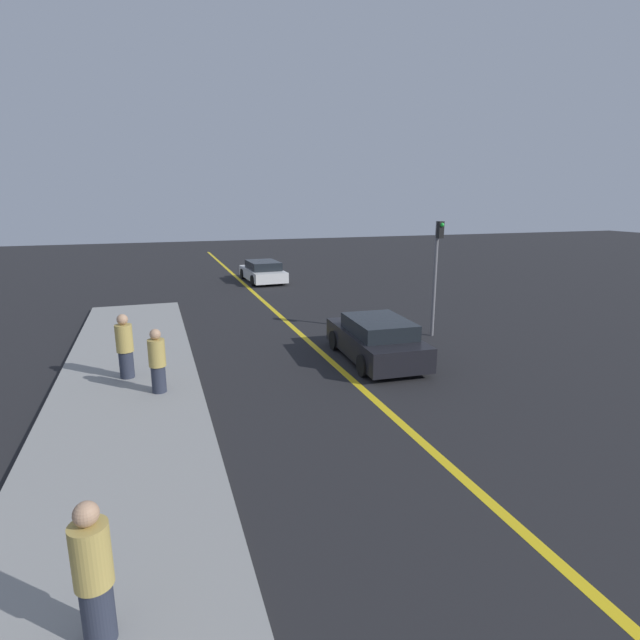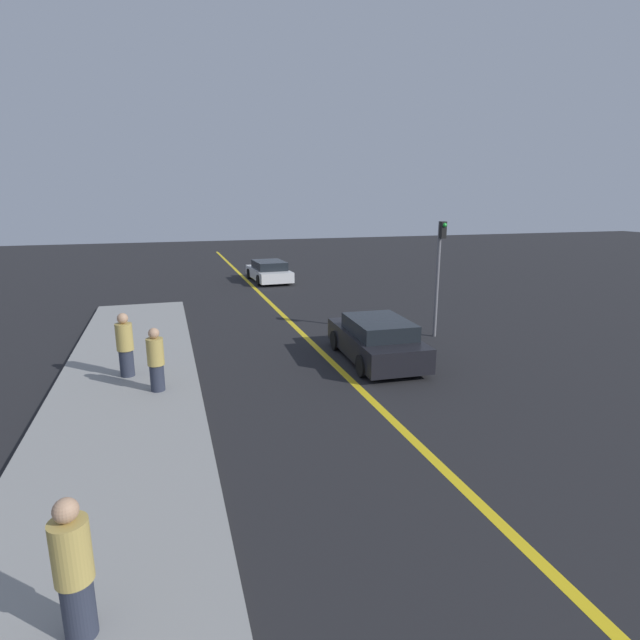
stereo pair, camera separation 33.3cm
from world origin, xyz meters
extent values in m
cube|color=gold|center=(0.00, 18.00, 0.00)|extent=(0.20, 60.00, 0.01)
cube|color=gray|center=(-5.60, 12.65, 0.07)|extent=(3.49, 25.29, 0.13)
cube|color=black|center=(1.31, 15.41, 0.51)|extent=(1.97, 4.18, 0.68)
cube|color=black|center=(1.31, 15.21, 1.06)|extent=(1.68, 2.32, 0.44)
cylinder|color=black|center=(0.52, 16.72, 0.30)|extent=(0.25, 0.62, 0.61)
cylinder|color=black|center=(2.22, 16.64, 0.30)|extent=(0.25, 0.62, 0.61)
cylinder|color=black|center=(0.40, 14.18, 0.30)|extent=(0.25, 0.62, 0.61)
cylinder|color=black|center=(2.10, 14.10, 0.30)|extent=(0.25, 0.62, 0.61)
cube|color=silver|center=(1.19, 30.56, 0.45)|extent=(2.00, 4.29, 0.57)
cube|color=black|center=(1.19, 30.35, 0.96)|extent=(1.70, 2.39, 0.46)
cylinder|color=black|center=(0.27, 31.83, 0.30)|extent=(0.24, 0.61, 0.60)
cylinder|color=black|center=(2.00, 31.90, 0.30)|extent=(0.24, 0.61, 0.60)
cylinder|color=black|center=(0.38, 29.22, 0.30)|extent=(0.24, 0.61, 0.60)
cylinder|color=black|center=(2.11, 29.29, 0.30)|extent=(0.24, 0.61, 0.60)
cylinder|color=#282D3D|center=(-5.58, 7.35, 0.48)|extent=(0.33, 0.33, 0.69)
cylinder|color=tan|center=(-5.58, 7.35, 1.17)|extent=(0.39, 0.39, 0.69)
sphere|color=tan|center=(-5.58, 7.35, 1.64)|extent=(0.26, 0.26, 0.26)
cylinder|color=#282D3D|center=(-4.84, 14.42, 0.46)|extent=(0.34, 0.34, 0.65)
cylinder|color=tan|center=(-4.84, 14.42, 1.11)|extent=(0.40, 0.40, 0.65)
sphere|color=tan|center=(-4.84, 14.42, 1.57)|extent=(0.26, 0.26, 0.26)
cylinder|color=#282D3D|center=(-5.61, 15.73, 0.49)|extent=(0.36, 0.36, 0.71)
cylinder|color=tan|center=(-5.61, 15.73, 1.19)|extent=(0.42, 0.42, 0.71)
sphere|color=tan|center=(-5.61, 15.73, 1.68)|extent=(0.28, 0.28, 0.28)
cylinder|color=slate|center=(4.30, 17.20, 1.97)|extent=(0.12, 0.12, 3.93)
cube|color=black|center=(4.30, 17.02, 3.66)|extent=(0.18, 0.18, 0.55)
sphere|color=green|center=(4.30, 16.93, 3.82)|extent=(0.14, 0.14, 0.14)
camera|label=1|loc=(-4.77, 2.51, 4.67)|focal=28.00mm
camera|label=2|loc=(-4.45, 2.41, 4.67)|focal=28.00mm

